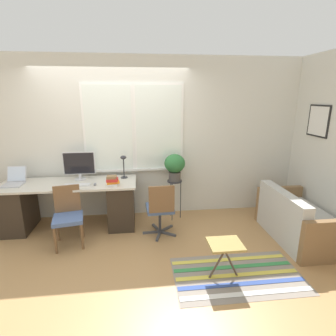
{
  "coord_description": "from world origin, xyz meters",
  "views": [
    {
      "loc": [
        0.41,
        -3.67,
        2.05
      ],
      "look_at": [
        0.85,
        0.18,
        0.99
      ],
      "focal_mm": 28.0,
      "sensor_mm": 36.0,
      "label": 1
    }
  ],
  "objects_px": {
    "laptop": "(14,181)",
    "mouse": "(95,184)",
    "book_stack": "(112,181)",
    "desk_lamp": "(124,162)",
    "folding_stool": "(225,247)",
    "desk_chair_wooden": "(68,214)",
    "plant_stand": "(175,186)",
    "monitor": "(79,165)",
    "potted_plant": "(175,165)",
    "office_chair_swivel": "(160,208)",
    "keyboard": "(77,185)",
    "couch_loveseat": "(298,222)"
  },
  "relations": [
    {
      "from": "laptop",
      "to": "mouse",
      "type": "bearing_deg",
      "value": -9.19
    },
    {
      "from": "laptop",
      "to": "book_stack",
      "type": "height_order",
      "value": "laptop"
    },
    {
      "from": "laptop",
      "to": "folding_stool",
      "type": "xyz_separation_m",
      "value": [
        2.85,
        -1.52,
        -0.4
      ]
    },
    {
      "from": "mouse",
      "to": "book_stack",
      "type": "height_order",
      "value": "book_stack"
    },
    {
      "from": "monitor",
      "to": "plant_stand",
      "type": "height_order",
      "value": "monitor"
    },
    {
      "from": "mouse",
      "to": "potted_plant",
      "type": "relative_size",
      "value": 0.16
    },
    {
      "from": "folding_stool",
      "to": "laptop",
      "type": "bearing_deg",
      "value": 152.02
    },
    {
      "from": "mouse",
      "to": "desk_chair_wooden",
      "type": "bearing_deg",
      "value": -136.28
    },
    {
      "from": "laptop",
      "to": "office_chair_swivel",
      "type": "height_order",
      "value": "laptop"
    },
    {
      "from": "desk_lamp",
      "to": "couch_loveseat",
      "type": "height_order",
      "value": "desk_lamp"
    },
    {
      "from": "book_stack",
      "to": "couch_loveseat",
      "type": "xyz_separation_m",
      "value": [
        2.71,
        -0.54,
        -0.56
      ]
    },
    {
      "from": "desk_chair_wooden",
      "to": "plant_stand",
      "type": "height_order",
      "value": "desk_chair_wooden"
    },
    {
      "from": "monitor",
      "to": "potted_plant",
      "type": "distance_m",
      "value": 1.54
    },
    {
      "from": "desk_lamp",
      "to": "office_chair_swivel",
      "type": "relative_size",
      "value": 0.45
    },
    {
      "from": "couch_loveseat",
      "to": "laptop",
      "type": "bearing_deg",
      "value": 79.47
    },
    {
      "from": "keyboard",
      "to": "desk_lamp",
      "type": "height_order",
      "value": "desk_lamp"
    },
    {
      "from": "book_stack",
      "to": "couch_loveseat",
      "type": "relative_size",
      "value": 0.16
    },
    {
      "from": "laptop",
      "to": "desk_lamp",
      "type": "bearing_deg",
      "value": 4.77
    },
    {
      "from": "book_stack",
      "to": "desk_lamp",
      "type": "bearing_deg",
      "value": 67.88
    },
    {
      "from": "monitor",
      "to": "potted_plant",
      "type": "relative_size",
      "value": 1.09
    },
    {
      "from": "laptop",
      "to": "monitor",
      "type": "distance_m",
      "value": 0.98
    },
    {
      "from": "couch_loveseat",
      "to": "potted_plant",
      "type": "xyz_separation_m",
      "value": [
        -1.72,
        0.88,
        0.69
      ]
    },
    {
      "from": "keyboard",
      "to": "folding_stool",
      "type": "distance_m",
      "value": 2.34
    },
    {
      "from": "couch_loveseat",
      "to": "mouse",
      "type": "bearing_deg",
      "value": 78.92
    },
    {
      "from": "mouse",
      "to": "plant_stand",
      "type": "distance_m",
      "value": 1.31
    },
    {
      "from": "monitor",
      "to": "book_stack",
      "type": "xyz_separation_m",
      "value": [
        0.54,
        -0.37,
        -0.17
      ]
    },
    {
      "from": "keyboard",
      "to": "desk_lamp",
      "type": "bearing_deg",
      "value": 24.51
    },
    {
      "from": "desk_lamp",
      "to": "couch_loveseat",
      "type": "relative_size",
      "value": 0.28
    },
    {
      "from": "mouse",
      "to": "desk_lamp",
      "type": "xyz_separation_m",
      "value": [
        0.42,
        0.34,
        0.25
      ]
    },
    {
      "from": "potted_plant",
      "to": "desk_lamp",
      "type": "bearing_deg",
      "value": 176.95
    },
    {
      "from": "laptop",
      "to": "plant_stand",
      "type": "height_order",
      "value": "laptop"
    },
    {
      "from": "desk_lamp",
      "to": "couch_loveseat",
      "type": "xyz_separation_m",
      "value": [
        2.55,
        -0.92,
        -0.75
      ]
    },
    {
      "from": "mouse",
      "to": "folding_stool",
      "type": "relative_size",
      "value": 0.16
    },
    {
      "from": "desk_lamp",
      "to": "folding_stool",
      "type": "bearing_deg",
      "value": -54.13
    },
    {
      "from": "monitor",
      "to": "desk_chair_wooden",
      "type": "relative_size",
      "value": 0.59
    },
    {
      "from": "desk_lamp",
      "to": "folding_stool",
      "type": "distance_m",
      "value": 2.13
    },
    {
      "from": "monitor",
      "to": "keyboard",
      "type": "height_order",
      "value": "monitor"
    },
    {
      "from": "desk_chair_wooden",
      "to": "office_chair_swivel",
      "type": "xyz_separation_m",
      "value": [
        1.32,
        0.07,
        -0.0
      ]
    },
    {
      "from": "laptop",
      "to": "plant_stand",
      "type": "bearing_deg",
      "value": 2.15
    },
    {
      "from": "folding_stool",
      "to": "mouse",
      "type": "bearing_deg",
      "value": 140.88
    },
    {
      "from": "laptop",
      "to": "plant_stand",
      "type": "relative_size",
      "value": 0.5
    },
    {
      "from": "couch_loveseat",
      "to": "folding_stool",
      "type": "relative_size",
      "value": 2.93
    },
    {
      "from": "monitor",
      "to": "desk_lamp",
      "type": "xyz_separation_m",
      "value": [
        0.7,
        0.01,
        0.02
      ]
    },
    {
      "from": "office_chair_swivel",
      "to": "plant_stand",
      "type": "xyz_separation_m",
      "value": [
        0.29,
        0.55,
        0.15
      ]
    },
    {
      "from": "monitor",
      "to": "keyboard",
      "type": "xyz_separation_m",
      "value": [
        0.01,
        -0.3,
        -0.23
      ]
    },
    {
      "from": "plant_stand",
      "to": "potted_plant",
      "type": "relative_size",
      "value": 1.52
    },
    {
      "from": "monitor",
      "to": "desk_chair_wooden",
      "type": "bearing_deg",
      "value": -95.89
    },
    {
      "from": "mouse",
      "to": "book_stack",
      "type": "bearing_deg",
      "value": -10.09
    },
    {
      "from": "office_chair_swivel",
      "to": "potted_plant",
      "type": "distance_m",
      "value": 0.81
    },
    {
      "from": "desk_chair_wooden",
      "to": "plant_stand",
      "type": "xyz_separation_m",
      "value": [
        1.61,
        0.63,
        0.15
      ]
    }
  ]
}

